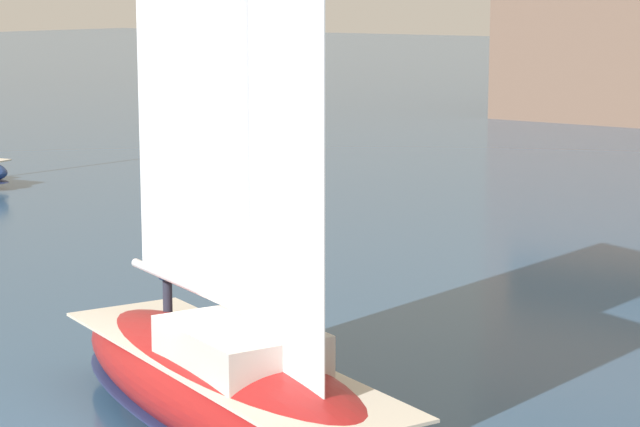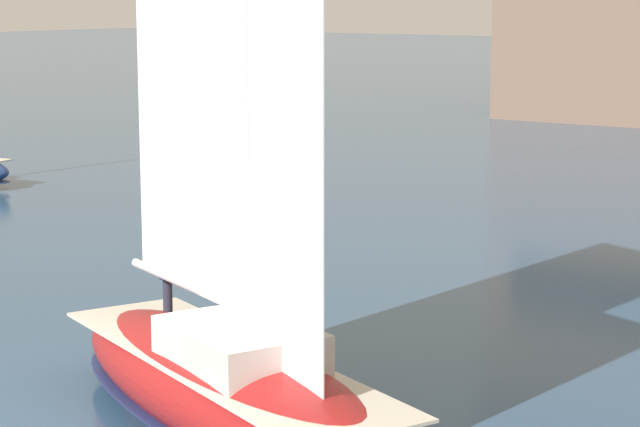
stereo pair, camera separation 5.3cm
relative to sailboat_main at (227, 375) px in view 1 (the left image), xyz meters
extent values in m
ellipsoid|color=maroon|center=(-0.02, 0.01, -0.25)|extent=(11.31, 6.92, 1.86)
ellipsoid|color=#19234C|center=(-0.02, 0.01, -0.76)|extent=(11.43, 6.98, 0.22)
cube|color=beige|center=(-0.02, 0.01, 0.29)|extent=(9.91, 5.97, 0.06)
cube|color=beige|center=(0.49, -0.20, 0.70)|extent=(3.65, 3.13, 0.77)
cylinder|color=silver|center=(-1.49, 0.60, 1.42)|extent=(4.65, 2.00, 0.19)
cube|color=white|center=(2.01, -0.80, 4.09)|extent=(2.25, 0.92, 7.53)
cylinder|color=#232838|center=(-2.93, 1.57, 0.75)|extent=(0.26, 0.26, 0.85)
cylinder|color=#1E4CA5|center=(-2.93, 1.57, 1.50)|extent=(0.44, 0.44, 0.65)
sphere|color=tan|center=(-2.93, 1.57, 1.94)|extent=(0.24, 0.24, 0.24)
camera|label=1|loc=(14.53, -17.26, 7.07)|focal=70.00mm
camera|label=2|loc=(14.57, -17.23, 7.07)|focal=70.00mm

